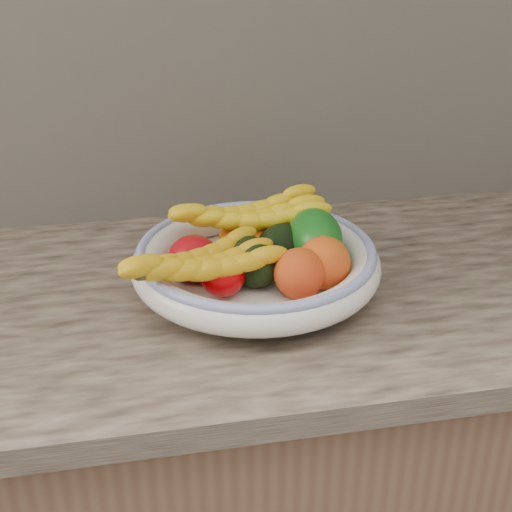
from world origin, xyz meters
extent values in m
cube|color=brown|center=(0.00, 1.68, 0.43)|extent=(2.40, 0.62, 0.86)
cube|color=tan|center=(0.00, 1.68, 0.88)|extent=(2.44, 0.66, 0.04)
cube|color=#BDB2A1|center=(0.00, 1.99, 1.15)|extent=(2.40, 0.02, 0.50)
cylinder|color=white|center=(0.00, 1.66, 0.91)|extent=(0.13, 0.13, 0.02)
cylinder|color=white|center=(0.00, 1.66, 0.92)|extent=(0.32, 0.32, 0.01)
torus|color=white|center=(0.00, 1.66, 0.95)|extent=(0.39, 0.39, 0.05)
torus|color=#3C4DA9|center=(0.00, 1.66, 0.97)|extent=(0.37, 0.37, 0.02)
ellipsoid|color=#DA5F04|center=(-0.02, 1.74, 0.95)|extent=(0.07, 0.07, 0.05)
ellipsoid|color=#F65A05|center=(0.03, 1.76, 0.95)|extent=(0.07, 0.07, 0.05)
ellipsoid|color=#F65F05|center=(0.01, 1.73, 0.95)|extent=(0.07, 0.07, 0.05)
ellipsoid|color=#F26005|center=(0.02, 1.76, 0.95)|extent=(0.06, 0.06, 0.05)
ellipsoid|color=#A60910|center=(-0.10, 1.66, 0.96)|extent=(0.09, 0.09, 0.07)
ellipsoid|color=#BE0105|center=(-0.06, 1.60, 0.96)|extent=(0.08, 0.08, 0.06)
ellipsoid|color=black|center=(-0.01, 1.64, 0.96)|extent=(0.10, 0.12, 0.07)
ellipsoid|color=black|center=(0.05, 1.68, 0.96)|extent=(0.12, 0.12, 0.07)
ellipsoid|color=#105613|center=(0.10, 1.67, 0.98)|extent=(0.11, 0.13, 0.12)
ellipsoid|color=orange|center=(0.05, 1.58, 0.97)|extent=(0.09, 0.09, 0.08)
ellipsoid|color=orange|center=(0.09, 1.60, 0.97)|extent=(0.09, 0.09, 0.08)
camera|label=1|loc=(-0.19, 0.69, 1.46)|focal=50.00mm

